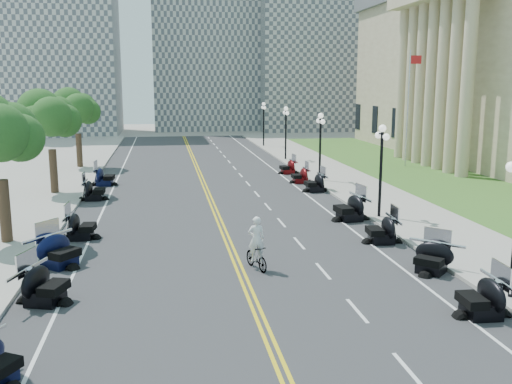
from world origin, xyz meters
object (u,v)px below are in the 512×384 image
bicycle (256,257)px  cyclist_rider (256,222)px  flagpole (408,110)px  motorcycle_n_3 (482,295)px

bicycle → cyclist_rider: cyclist_rider is taller
flagpole → motorcycle_n_3: flagpole is taller
flagpole → cyclist_rider: flagpole is taller
flagpole → bicycle: bearing=-124.4°
cyclist_rider → bicycle: bearing=-0.0°
motorcycle_n_3 → cyclist_rider: 8.54m
bicycle → flagpole: bearing=36.9°
flagpole → bicycle: size_ratio=5.93×
motorcycle_n_3 → bicycle: motorcycle_n_3 is taller
flagpole → bicycle: (-17.35, -25.37, -4.49)m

